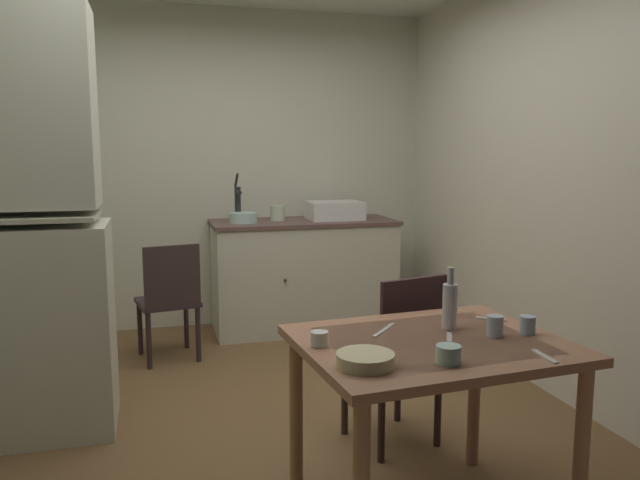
# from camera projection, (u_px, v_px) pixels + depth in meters

# --- Properties ---
(ground_plane) EXTENTS (4.95, 4.95, 0.00)m
(ground_plane) POSITION_uv_depth(u_px,v_px,m) (265.00, 417.00, 3.45)
(ground_plane) COLOR brown
(wall_back) EXTENTS (3.59, 0.10, 2.63)m
(wall_back) POSITION_uv_depth(u_px,v_px,m) (221.00, 170.00, 5.20)
(wall_back) COLOR beige
(wall_back) RESTS_ON ground
(wall_right) EXTENTS (0.10, 4.05, 2.63)m
(wall_right) POSITION_uv_depth(u_px,v_px,m) (556.00, 177.00, 3.73)
(wall_right) COLOR beige
(wall_right) RESTS_ON ground
(hutch_cabinet) EXTENTS (0.93, 0.54, 2.20)m
(hutch_cabinet) POSITION_uv_depth(u_px,v_px,m) (12.00, 239.00, 3.13)
(hutch_cabinet) COLOR beige
(hutch_cabinet) RESTS_ON ground
(counter_cabinet) EXTENTS (1.50, 0.64, 0.91)m
(counter_cabinet) POSITION_uv_depth(u_px,v_px,m) (304.00, 274.00, 5.13)
(counter_cabinet) COLOR beige
(counter_cabinet) RESTS_ON ground
(sink_basin) EXTENTS (0.44, 0.34, 0.15)m
(sink_basin) POSITION_uv_depth(u_px,v_px,m) (335.00, 210.00, 5.12)
(sink_basin) COLOR white
(sink_basin) RESTS_ON counter_cabinet
(hand_pump) EXTENTS (0.05, 0.27, 0.39)m
(hand_pump) POSITION_uv_depth(u_px,v_px,m) (238.00, 201.00, 4.94)
(hand_pump) COLOR #232328
(hand_pump) RESTS_ON counter_cabinet
(mixing_bowl_counter) EXTENTS (0.22, 0.22, 0.08)m
(mixing_bowl_counter) POSITION_uv_depth(u_px,v_px,m) (243.00, 218.00, 4.88)
(mixing_bowl_counter) COLOR #ADD1C1
(mixing_bowl_counter) RESTS_ON counter_cabinet
(stoneware_crock) EXTENTS (0.12, 0.12, 0.12)m
(stoneware_crock) POSITION_uv_depth(u_px,v_px,m) (278.00, 213.00, 5.04)
(stoneware_crock) COLOR beige
(stoneware_crock) RESTS_ON counter_cabinet
(dining_table) EXTENTS (1.06, 0.88, 0.75)m
(dining_table) POSITION_uv_depth(u_px,v_px,m) (430.00, 366.00, 2.39)
(dining_table) COLOR #A06B4C
(dining_table) RESTS_ON ground
(chair_far_side) EXTENTS (0.48, 0.48, 0.88)m
(chair_far_side) POSITION_uv_depth(u_px,v_px,m) (399.00, 356.00, 3.05)
(chair_far_side) COLOR #31241F
(chair_far_side) RESTS_ON ground
(chair_by_counter) EXTENTS (0.47, 0.47, 0.84)m
(chair_by_counter) POSITION_uv_depth(u_px,v_px,m) (169.00, 299.00, 4.32)
(chair_by_counter) COLOR #2F2426
(chair_by_counter) RESTS_ON ground
(serving_bowl_wide) EXTENTS (0.20, 0.20, 0.04)m
(serving_bowl_wide) POSITION_uv_depth(u_px,v_px,m) (365.00, 360.00, 2.08)
(serving_bowl_wide) COLOR beige
(serving_bowl_wide) RESTS_ON dining_table
(teacup_mint) EXTENTS (0.07, 0.07, 0.06)m
(teacup_mint) POSITION_uv_depth(u_px,v_px,m) (319.00, 339.00, 2.30)
(teacup_mint) COLOR white
(teacup_mint) RESTS_ON dining_table
(mug_dark) EXTENTS (0.06, 0.06, 0.07)m
(mug_dark) POSITION_uv_depth(u_px,v_px,m) (528.00, 325.00, 2.44)
(mug_dark) COLOR #9EB2C6
(mug_dark) RESTS_ON dining_table
(teacup_cream) EXTENTS (0.06, 0.06, 0.08)m
(teacup_cream) POSITION_uv_depth(u_px,v_px,m) (495.00, 326.00, 2.42)
(teacup_cream) COLOR #9EB2C6
(teacup_cream) RESTS_ON dining_table
(mug_tall) EXTENTS (0.09, 0.09, 0.06)m
(mug_tall) POSITION_uv_depth(u_px,v_px,m) (448.00, 354.00, 2.11)
(mug_tall) COLOR #ADD1C1
(mug_tall) RESTS_ON dining_table
(glass_bottle) EXTENTS (0.06, 0.06, 0.25)m
(glass_bottle) POSITION_uv_depth(u_px,v_px,m) (450.00, 304.00, 2.52)
(glass_bottle) COLOR #B7BCC1
(glass_bottle) RESTS_ON dining_table
(table_knife) EXTENTS (0.15, 0.17, 0.00)m
(table_knife) POSITION_uv_depth(u_px,v_px,m) (384.00, 330.00, 2.50)
(table_knife) COLOR silver
(table_knife) RESTS_ON dining_table
(teaspoon_near_bowl) EXTENTS (0.07, 0.12, 0.00)m
(teaspoon_near_bowl) POSITION_uv_depth(u_px,v_px,m) (449.00, 337.00, 2.40)
(teaspoon_near_bowl) COLOR beige
(teaspoon_near_bowl) RESTS_ON dining_table
(teaspoon_by_cup) EXTENTS (0.03, 0.15, 0.00)m
(teaspoon_by_cup) POSITION_uv_depth(u_px,v_px,m) (545.00, 356.00, 2.18)
(teaspoon_by_cup) COLOR beige
(teaspoon_by_cup) RESTS_ON dining_table
(serving_spoon) EXTENTS (0.11, 0.10, 0.00)m
(serving_spoon) POSITION_uv_depth(u_px,v_px,m) (491.00, 319.00, 2.66)
(serving_spoon) COLOR beige
(serving_spoon) RESTS_ON dining_table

